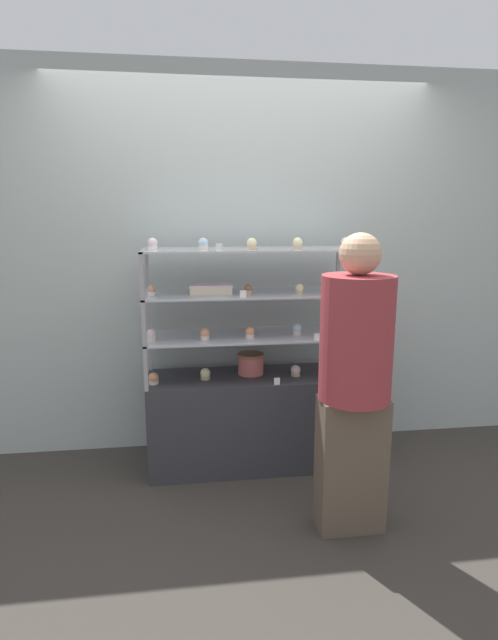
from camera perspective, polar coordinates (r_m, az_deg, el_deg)
ground_plane at (r=3.48m, az=0.00°, el=-15.96°), size 20.00×20.00×0.00m
back_wall at (r=3.47m, az=-0.80°, el=6.44°), size 8.00×0.05×2.60m
display_base at (r=3.35m, az=0.00°, el=-11.32°), size 1.30×0.45×0.61m
display_riser_lower at (r=3.18m, az=0.00°, el=-1.97°), size 1.30×0.45×0.27m
display_riser_middle at (r=3.12m, az=0.00°, el=2.87°), size 1.30×0.45×0.27m
display_riser_upper at (r=3.09m, az=0.00°, el=7.84°), size 1.30×0.45×0.27m
layer_cake_centerpiece at (r=3.26m, az=0.20°, el=-5.00°), size 0.17×0.17×0.14m
sheet_cake_frosted at (r=3.10m, az=-4.43°, el=3.60°), size 0.26×0.18×0.06m
cupcake_0 at (r=3.13m, az=-10.85°, el=-6.61°), size 0.06×0.06×0.07m
cupcake_1 at (r=3.17m, az=-5.02°, el=-6.18°), size 0.06×0.06×0.07m
cupcake_2 at (r=3.24m, az=5.34°, el=-5.81°), size 0.06×0.06×0.07m
cupcake_3 at (r=3.27m, az=10.61°, el=-5.83°), size 0.06×0.06×0.07m
price_tag_0 at (r=3.07m, az=3.21°, el=-7.01°), size 0.04×0.00×0.04m
cupcake_4 at (r=3.07m, az=-11.09°, el=-1.71°), size 0.06×0.06×0.07m
cupcake_5 at (r=3.04m, az=-5.06°, el=-1.65°), size 0.06×0.06×0.07m
cupcake_6 at (r=3.07m, az=0.10°, el=-1.47°), size 0.06×0.06×0.07m
cupcake_7 at (r=3.18m, az=5.50°, el=-1.06°), size 0.06×0.06×0.07m
cupcake_8 at (r=3.24m, az=10.52°, el=-0.99°), size 0.06×0.06×0.07m
price_tag_1 at (r=3.05m, az=7.79°, el=-1.92°), size 0.04×0.00×0.04m
cupcake_9 at (r=3.05m, az=-11.08°, el=3.31°), size 0.05×0.05×0.06m
cupcake_10 at (r=3.04m, az=-0.10°, el=3.52°), size 0.05×0.05×0.06m
cupcake_11 at (r=3.07m, az=5.80°, el=3.53°), size 0.05×0.05×0.06m
cupcake_12 at (r=3.21m, az=10.59°, el=3.73°), size 0.05×0.05×0.06m
price_tag_2 at (r=2.91m, az=-0.69°, el=2.98°), size 0.04×0.00×0.04m
cupcake_13 at (r=3.03m, az=-10.98°, el=8.50°), size 0.06×0.06×0.07m
cupcake_14 at (r=3.00m, az=-5.24°, el=8.63°), size 0.06×0.06×0.07m
cupcake_15 at (r=2.97m, az=0.37°, el=8.65°), size 0.06×0.06×0.07m
cupcake_16 at (r=3.05m, az=5.57°, el=8.68°), size 0.06×0.06×0.07m
cupcake_17 at (r=3.14m, az=11.01°, el=8.61°), size 0.06×0.06×0.07m
price_tag_3 at (r=2.87m, az=-3.43°, el=8.29°), size 0.04×0.00×0.04m
customer_figure at (r=2.57m, az=11.98°, el=-6.51°), size 0.36×0.36×1.55m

